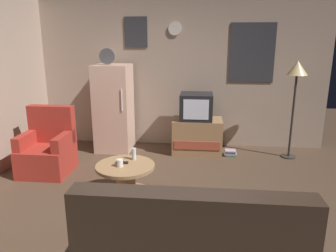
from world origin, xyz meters
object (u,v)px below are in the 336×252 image
at_px(fridge, 114,108).
at_px(book_stack, 230,153).
at_px(tv_stand, 197,136).
at_px(standing_lamp, 297,76).
at_px(couch, 191,250).
at_px(wine_glass, 134,154).
at_px(mug_ceramic_white, 120,163).
at_px(coffee_table, 126,181).
at_px(armchair, 48,150).
at_px(remote_control, 122,163).
at_px(crt_tv, 196,106).

distance_m(fridge, book_stack, 2.15).
bearing_deg(book_stack, tv_stand, 167.59).
xyz_separation_m(standing_lamp, couch, (-1.53, -3.08, -1.05)).
xyz_separation_m(fridge, wine_glass, (0.68, -1.61, -0.24)).
height_order(fridge, tv_stand, fridge).
bearing_deg(couch, mug_ceramic_white, 124.18).
bearing_deg(wine_glass, tv_stand, 63.94).
height_order(coffee_table, mug_ceramic_white, mug_ceramic_white).
height_order(fridge, standing_lamp, fridge).
bearing_deg(armchair, remote_control, -27.59).
distance_m(crt_tv, coffee_table, 2.04).
relative_size(crt_tv, remote_control, 3.60).
bearing_deg(remote_control, tv_stand, 60.70).
bearing_deg(armchair, fridge, 56.32).
bearing_deg(fridge, crt_tv, -0.88).
height_order(crt_tv, couch, crt_tv).
height_order(armchair, couch, armchair).
xyz_separation_m(fridge, coffee_table, (0.61, -1.79, -0.53)).
relative_size(coffee_table, remote_control, 4.80).
bearing_deg(couch, crt_tv, 90.54).
height_order(coffee_table, armchair, armchair).
bearing_deg(tv_stand, armchair, -154.06).
distance_m(coffee_table, couch, 1.63).
xyz_separation_m(fridge, couch, (1.46, -3.18, -0.44)).
xyz_separation_m(couch, book_stack, (0.57, 3.04, -0.26)).
bearing_deg(wine_glass, coffee_table, -111.49).
bearing_deg(book_stack, fridge, 175.88).
bearing_deg(armchair, book_stack, 18.81).
height_order(crt_tv, standing_lamp, standing_lamp).
relative_size(crt_tv, book_stack, 2.55).
bearing_deg(coffee_table, armchair, 151.95).
height_order(standing_lamp, couch, standing_lamp).
xyz_separation_m(standing_lamp, armchair, (-3.72, -0.98, -1.02)).
bearing_deg(armchair, mug_ceramic_white, -31.04).
xyz_separation_m(coffee_table, mug_ceramic_white, (-0.05, -0.06, 0.27)).
height_order(standing_lamp, coffee_table, standing_lamp).
bearing_deg(book_stack, remote_control, -132.31).
relative_size(crt_tv, standing_lamp, 0.34).
height_order(fridge, mug_ceramic_white, fridge).
relative_size(standing_lamp, coffee_table, 2.21).
xyz_separation_m(wine_glass, mug_ceramic_white, (-0.12, -0.25, -0.03)).
height_order(wine_glass, armchair, armchair).
bearing_deg(fridge, remote_control, -72.18).
xyz_separation_m(mug_ceramic_white, book_stack, (1.47, 1.71, -0.43)).
bearing_deg(remote_control, mug_ceramic_white, -92.79).
distance_m(wine_glass, remote_control, 0.20).
height_order(tv_stand, coffee_table, tv_stand).
distance_m(tv_stand, remote_control, 1.96).
xyz_separation_m(coffee_table, armchair, (-1.33, 0.71, 0.12)).
height_order(standing_lamp, wine_glass, standing_lamp).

